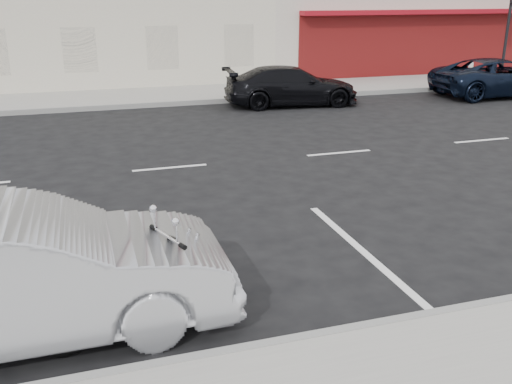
# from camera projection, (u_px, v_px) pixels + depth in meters

# --- Properties ---
(ground) EXTENTS (120.00, 120.00, 0.00)m
(ground) POSITION_uv_depth(u_px,v_px,m) (258.00, 160.00, 12.85)
(ground) COLOR black
(ground) RESTS_ON ground
(sidewalk_far) EXTENTS (80.00, 3.40, 0.15)m
(sidewalk_far) POSITION_uv_depth(u_px,v_px,m) (39.00, 102.00, 19.23)
(sidewalk_far) COLOR gray
(sidewalk_far) RESTS_ON ground
(curb_far) EXTENTS (80.00, 0.12, 0.16)m
(curb_far) POSITION_uv_depth(u_px,v_px,m) (37.00, 111.00, 17.70)
(curb_far) COLOR gray
(curb_far) RESTS_ON ground
(traffic_light) EXTENTS (0.26, 0.30, 3.80)m
(traffic_light) POSITION_uv_depth(u_px,v_px,m) (510.00, 19.00, 23.33)
(traffic_light) COLOR black
(traffic_light) RESTS_ON sidewalk_far
(fire_hydrant) EXTENTS (0.20, 0.20, 0.72)m
(fire_hydrant) POSITION_uv_depth(u_px,v_px,m) (470.00, 70.00, 23.72)
(fire_hydrant) COLOR beige
(fire_hydrant) RESTS_ON sidewalk_far
(motorcycle) EXTENTS (1.98, 0.95, 1.04)m
(motorcycle) POSITION_uv_depth(u_px,v_px,m) (189.00, 274.00, 6.63)
(motorcycle) COLOR black
(motorcycle) RESTS_ON ground
(sedan_silver) EXTENTS (4.56, 1.60, 1.50)m
(sedan_silver) POSITION_uv_depth(u_px,v_px,m) (20.00, 274.00, 6.04)
(sedan_silver) COLOR #ACAEB4
(sedan_silver) RESTS_ON ground
(suv_far) EXTENTS (4.92, 2.40, 1.35)m
(suv_far) POSITION_uv_depth(u_px,v_px,m) (499.00, 77.00, 20.55)
(suv_far) COLOR black
(suv_far) RESTS_ON ground
(car_far) EXTENTS (4.60, 2.23, 1.29)m
(car_far) POSITION_uv_depth(u_px,v_px,m) (291.00, 86.00, 18.88)
(car_far) COLOR black
(car_far) RESTS_ON ground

